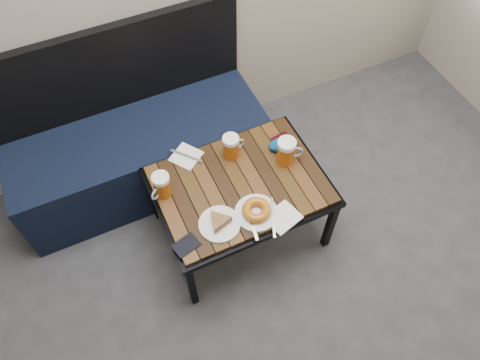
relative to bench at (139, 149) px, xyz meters
name	(u,v)px	position (x,y,z in m)	size (l,w,h in m)	color
room_shell	(329,105)	(0.22, -1.26, 1.48)	(4.00, 4.00, 4.00)	gray
bench	(139,149)	(0.00, 0.00, 0.00)	(1.40, 0.50, 0.95)	black
cafe_table	(240,188)	(0.37, -0.57, 0.16)	(0.84, 0.62, 0.47)	black
beer_mug_left	(162,185)	(0.01, -0.47, 0.27)	(0.13, 0.11, 0.13)	#A74D0D
beer_mug_centre	(231,146)	(0.40, -0.40, 0.27)	(0.12, 0.09, 0.13)	#A74D0D
beer_mug_right	(287,151)	(0.63, -0.55, 0.27)	(0.14, 0.11, 0.15)	#A74D0D
plate_pie	(219,222)	(0.18, -0.74, 0.22)	(0.19, 0.19, 0.05)	white
plate_bagel	(256,211)	(0.36, -0.76, 0.22)	(0.21, 0.26, 0.06)	white
napkin_left	(186,156)	(0.19, -0.31, 0.20)	(0.19, 0.19, 0.01)	white
napkin_right	(283,217)	(0.46, -0.83, 0.20)	(0.18, 0.16, 0.01)	white
passport_navy	(186,245)	(0.01, -0.78, 0.20)	(0.08, 0.11, 0.01)	black
passport_burgundy	(285,143)	(0.68, -0.45, 0.20)	(0.09, 0.13, 0.01)	black
knit_pouch	(280,145)	(0.64, -0.46, 0.22)	(0.12, 0.08, 0.05)	navy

